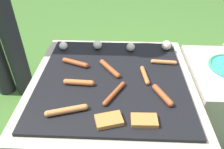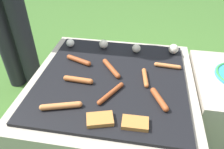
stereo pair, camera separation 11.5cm
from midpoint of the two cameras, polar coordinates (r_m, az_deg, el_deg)
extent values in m
plane|color=#3D6628|center=(1.43, 2.35, -13.39)|extent=(14.00, 14.00, 0.00)
cube|color=#A89E8C|center=(1.29, 2.56, -8.09)|extent=(0.87, 0.87, 0.37)
cube|color=black|center=(1.16, 2.82, -1.25)|extent=(0.77, 0.77, 0.02)
cylinder|color=black|center=(1.67, -24.76, 9.30)|extent=(0.12, 0.12, 0.83)
cylinder|color=black|center=(1.60, -20.25, 9.21)|extent=(0.12, 0.12, 0.83)
cylinder|color=#B7602D|center=(1.16, 11.48, -0.90)|extent=(0.04, 0.13, 0.02)
sphere|color=#B7602D|center=(1.21, 11.05, 0.98)|extent=(0.02, 0.02, 0.02)
sphere|color=#B7602D|center=(1.11, 11.94, -2.94)|extent=(0.02, 0.02, 0.02)
cylinder|color=#C6753D|center=(0.99, -9.99, -8.22)|extent=(0.16, 0.07, 0.03)
sphere|color=#C6753D|center=(1.00, -14.68, -8.50)|extent=(0.03, 0.03, 0.03)
sphere|color=#C6753D|center=(0.99, -5.25, -7.89)|extent=(0.03, 0.03, 0.03)
cylinder|color=#93421E|center=(1.27, -6.17, 3.64)|extent=(0.14, 0.08, 0.03)
sphere|color=#93421E|center=(1.24, -3.51, 2.74)|extent=(0.03, 0.03, 0.03)
sphere|color=#93421E|center=(1.31, -8.68, 4.49)|extent=(0.03, 0.03, 0.03)
cylinder|color=#93421E|center=(1.04, 2.85, -5.04)|extent=(0.10, 0.16, 0.02)
sphere|color=#93421E|center=(1.10, 5.46, -2.77)|extent=(0.02, 0.02, 0.02)
sphere|color=#93421E|center=(1.00, -0.04, -7.52)|extent=(0.02, 0.02, 0.02)
cylinder|color=#93421E|center=(1.20, 2.50, 1.54)|extent=(0.12, 0.15, 0.03)
sphere|color=#93421E|center=(1.15, 4.42, -0.55)|extent=(0.03, 0.03, 0.03)
sphere|color=#93421E|center=(1.26, 0.75, 3.44)|extent=(0.03, 0.03, 0.03)
cylinder|color=#93421E|center=(1.05, 15.34, -6.37)|extent=(0.08, 0.13, 0.03)
sphere|color=#93421E|center=(1.08, 13.72, -4.20)|extent=(0.03, 0.03, 0.03)
sphere|color=#93421E|center=(1.01, 17.10, -8.70)|extent=(0.03, 0.03, 0.03)
cylinder|color=#C6753D|center=(1.28, 16.84, 2.10)|extent=(0.13, 0.03, 0.02)
sphere|color=#C6753D|center=(1.27, 14.01, 2.52)|extent=(0.02, 0.02, 0.02)
sphere|color=#C6753D|center=(1.29, 19.63, 1.68)|extent=(0.02, 0.02, 0.02)
cylinder|color=#B7602D|center=(1.12, -5.97, -1.48)|extent=(0.13, 0.04, 0.03)
sphere|color=#B7602D|center=(1.11, -2.71, -1.95)|extent=(0.03, 0.03, 0.03)
sphere|color=#B7602D|center=(1.14, -9.13, -1.02)|extent=(0.03, 0.03, 0.03)
cube|color=#B27033|center=(0.93, 9.67, -12.56)|extent=(0.11, 0.07, 0.02)
cube|color=#B27033|center=(0.93, 0.34, -11.78)|extent=(0.13, 0.10, 0.02)
sphere|color=silver|center=(1.44, -8.57, 8.09)|extent=(0.05, 0.05, 0.05)
sphere|color=beige|center=(1.40, 0.14, 7.89)|extent=(0.06, 0.06, 0.06)
sphere|color=beige|center=(1.37, 8.77, 6.70)|extent=(0.05, 0.05, 0.05)
sphere|color=beige|center=(1.41, 18.04, 6.29)|extent=(0.06, 0.06, 0.06)
camera|label=1|loc=(0.06, -87.14, 2.16)|focal=35.00mm
camera|label=2|loc=(0.06, 92.86, -2.16)|focal=35.00mm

